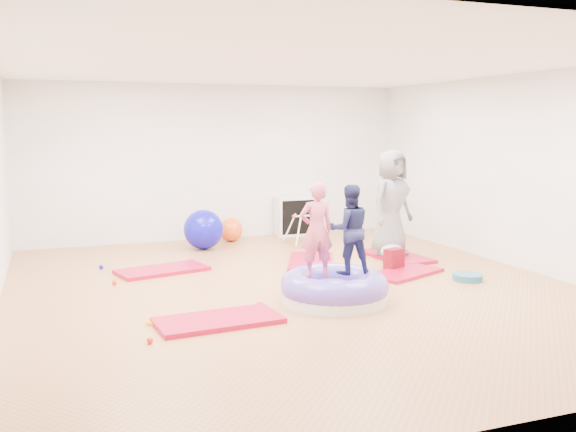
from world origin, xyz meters
name	(u,v)px	position (x,y,z in m)	size (l,w,h in m)	color
room	(296,179)	(0.00, 0.00, 1.40)	(7.01, 8.01, 2.81)	#B77540
gym_mat_front_left	(218,320)	(-1.28, -1.03, 0.03)	(1.30, 0.65, 0.05)	#B40E35
gym_mat_mid_left	(162,270)	(-1.43, 1.57, 0.03)	(1.24, 0.62, 0.05)	#B40E35
gym_mat_center_back	(311,262)	(0.76, 1.34, 0.03)	(1.28, 0.64, 0.05)	#B40E35
gym_mat_right	(405,273)	(1.71, 0.23, 0.02)	(1.13, 0.57, 0.05)	#B40E35
gym_mat_rear_right	(396,256)	(2.18, 1.27, 0.03)	(1.25, 0.63, 0.05)	#B40E35
inflatable_cushion	(334,289)	(0.20, -0.72, 0.16)	(1.27, 1.27, 0.40)	silver
child_pink	(316,226)	(-0.03, -0.71, 0.92)	(0.40, 0.26, 1.11)	#C95270
child_navy	(349,225)	(0.40, -0.68, 0.90)	(0.52, 0.40, 1.06)	#1A1F48
adult_caregiver	(391,203)	(2.11, 1.34, 0.87)	(0.80, 0.52, 1.64)	slate
infant	(393,251)	(1.98, 1.04, 0.16)	(0.37, 0.37, 0.22)	#A2B1C8
ball_pit_balls	(234,278)	(-0.62, 0.73, 0.03)	(3.31, 3.56, 0.07)	red
exercise_ball_blue	(203,229)	(-0.49, 3.05, 0.33)	(0.67, 0.67, 0.67)	#0F0CB4
exercise_ball_orange	(231,230)	(0.14, 3.60, 0.21)	(0.43, 0.43, 0.43)	#E55619
infant_play_gym	(307,224)	(1.32, 2.91, 0.34)	(0.67, 0.63, 0.51)	silver
cube_shelf	(295,216)	(1.44, 3.79, 0.37)	(0.74, 0.36, 0.74)	silver
balance_disc	(468,277)	(2.33, -0.36, 0.04)	(0.40, 0.40, 0.09)	#225E77
backpack	(394,260)	(1.70, 0.52, 0.16)	(0.27, 0.17, 0.32)	#BC011B
yellow_toy	(157,322)	(-1.89, -0.82, 0.02)	(0.21, 0.21, 0.03)	#F4A200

